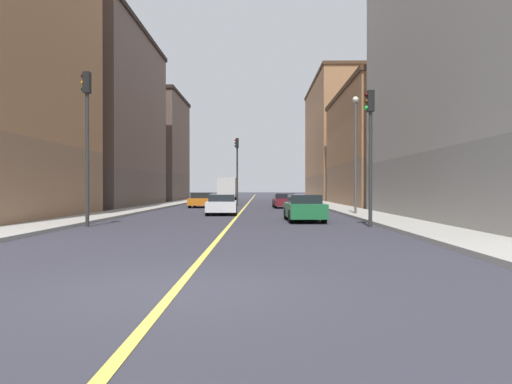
# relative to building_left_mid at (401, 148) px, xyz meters

# --- Properties ---
(ground_plane) EXTENTS (400.00, 400.00, 0.00)m
(ground_plane) POSITION_rel_building_left_mid_xyz_m (-14.77, -38.96, -5.49)
(ground_plane) COLOR #302F3A
(ground_plane) RESTS_ON ground
(sidewalk_left) EXTENTS (2.54, 168.00, 0.15)m
(sidewalk_left) POSITION_rel_building_left_mid_xyz_m (-7.04, 10.04, -5.41)
(sidewalk_left) COLOR #9E9B93
(sidewalk_left) RESTS_ON ground
(sidewalk_right) EXTENTS (2.54, 168.00, 0.15)m
(sidewalk_right) POSITION_rel_building_left_mid_xyz_m (-22.51, 10.04, -5.41)
(sidewalk_right) COLOR #9E9B93
(sidewalk_right) RESTS_ON ground
(lane_center_stripe) EXTENTS (0.16, 154.00, 0.01)m
(lane_center_stripe) POSITION_rel_building_left_mid_xyz_m (-14.77, 10.04, -5.48)
(lane_center_stripe) COLOR #E5D14C
(lane_center_stripe) RESTS_ON ground
(building_left_mid) EXTENTS (11.84, 19.96, 10.96)m
(building_left_mid) POSITION_rel_building_left_mid_xyz_m (0.00, 0.00, 0.00)
(building_left_mid) COLOR #8F6B4F
(building_left_mid) RESTS_ON ground
(building_left_far) EXTENTS (11.84, 24.87, 17.02)m
(building_left_far) POSITION_rel_building_left_mid_xyz_m (0.00, 24.55, 3.03)
(building_left_far) COLOR #8F6B4F
(building_left_far) RESTS_ON ground
(building_right_midblock) EXTENTS (11.84, 19.37, 15.89)m
(building_right_midblock) POSITION_rel_building_left_mid_xyz_m (-29.55, -2.75, 2.47)
(building_right_midblock) COLOR brown
(building_right_midblock) RESTS_ON ground
(building_right_distant) EXTENTS (11.84, 14.41, 13.85)m
(building_right_distant) POSITION_rel_building_left_mid_xyz_m (-29.55, 17.69, 1.45)
(building_right_distant) COLOR brown
(building_right_distant) RESTS_ON ground
(traffic_light_left_near) EXTENTS (0.40, 0.32, 5.81)m
(traffic_light_left_near) POSITION_rel_building_left_mid_xyz_m (-8.73, -25.97, -1.71)
(traffic_light_left_near) COLOR #2D2D2D
(traffic_light_left_near) RESTS_ON ground
(traffic_light_right_near) EXTENTS (0.40, 0.32, 6.63)m
(traffic_light_right_near) POSITION_rel_building_left_mid_xyz_m (-20.85, -25.97, -1.24)
(traffic_light_right_near) COLOR #2D2D2D
(traffic_light_right_near) RESTS_ON ground
(traffic_light_median_far) EXTENTS (0.40, 0.32, 6.37)m
(traffic_light_median_far) POSITION_rel_building_left_mid_xyz_m (-15.61, -0.85, -1.39)
(traffic_light_median_far) COLOR #2D2D2D
(traffic_light_median_far) RESTS_ON ground
(street_lamp_left_near) EXTENTS (0.36, 0.36, 6.99)m
(street_lamp_left_near) POSITION_rel_building_left_mid_xyz_m (-7.71, -17.53, -1.09)
(street_lamp_left_near) COLOR #4C4C51
(street_lamp_left_near) RESTS_ON ground
(car_green) EXTENTS (1.89, 4.52, 1.33)m
(car_green) POSITION_rel_building_left_mid_xyz_m (-11.21, -22.36, -4.84)
(car_green) COLOR #1E6B38
(car_green) RESTS_ON ground
(car_white) EXTENTS (2.04, 4.63, 1.26)m
(car_white) POSITION_rel_building_left_mid_xyz_m (-15.85, -15.89, -4.87)
(car_white) COLOR white
(car_white) RESTS_ON ground
(car_maroon) EXTENTS (1.95, 4.14, 1.23)m
(car_maroon) POSITION_rel_building_left_mid_xyz_m (-11.39, -5.54, -4.89)
(car_maroon) COLOR maroon
(car_maroon) RESTS_ON ground
(car_orange) EXTENTS (2.01, 4.37, 1.30)m
(car_orange) POSITION_rel_building_left_mid_xyz_m (-18.48, -4.39, -4.86)
(car_orange) COLOR orange
(car_orange) RESTS_ON ground
(box_truck) EXTENTS (2.56, 6.76, 3.10)m
(box_truck) POSITION_rel_building_left_mid_xyz_m (-18.06, 22.44, -3.83)
(box_truck) COLOR maroon
(box_truck) RESTS_ON ground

